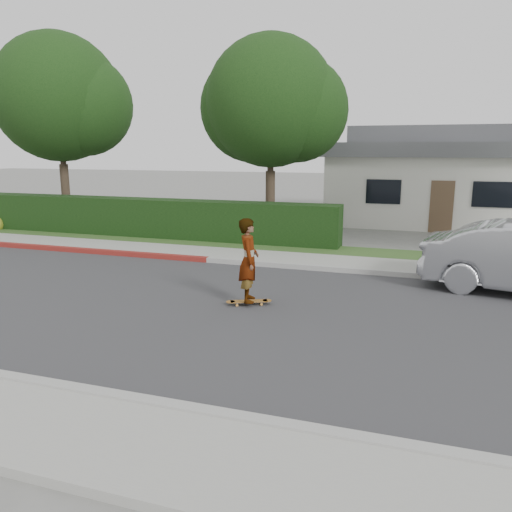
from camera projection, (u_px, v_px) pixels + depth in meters
The scene contains 12 objects.
ground at pixel (97, 297), 11.50m from camera, with size 120.00×120.00×0.00m, color slate.
road at pixel (97, 297), 11.50m from camera, with size 60.00×8.00×0.01m, color #2D2D30.
curb_far at pixel (178, 258), 15.30m from camera, with size 60.00×0.20×0.15m, color #9E9E99.
curb_red_section at pixel (44, 248), 16.81m from camera, with size 12.00×0.21×0.15m, color maroon.
sidewalk_far at pixel (190, 252), 16.13m from camera, with size 60.00×1.60×0.12m, color gray.
planting_strip at pixel (210, 244), 17.62m from camera, with size 60.00×1.60×0.10m, color #2D4C1E.
hedge at pixel (143, 218), 18.94m from camera, with size 15.00×1.00×1.50m, color black.
tree_left at pixel (61, 101), 20.74m from camera, with size 5.99×5.21×8.00m.
tree_center at pixel (272, 106), 18.55m from camera, with size 5.66×4.84×7.44m.
house at pixel (445, 176), 23.48m from camera, with size 10.60×8.60×4.30m.
skateboard at pixel (249, 301), 10.88m from camera, with size 0.99×0.59×0.09m.
skateboarder at pixel (249, 260), 10.69m from camera, with size 0.66×0.43×1.82m, color white.
Camera 1 is at (6.93, -9.35, 3.36)m, focal length 35.00 mm.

